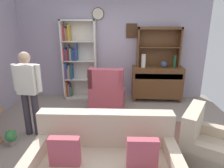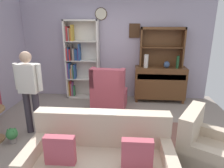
{
  "view_description": "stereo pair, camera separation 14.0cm",
  "coord_description": "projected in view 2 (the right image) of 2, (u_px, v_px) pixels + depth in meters",
  "views": [
    {
      "loc": [
        0.27,
        -3.27,
        2.03
      ],
      "look_at": [
        0.1,
        0.2,
        0.95
      ],
      "focal_mm": 31.89,
      "sensor_mm": 36.0,
      "label": 1
    },
    {
      "loc": [
        0.41,
        -3.26,
        2.03
      ],
      "look_at": [
        0.1,
        0.2,
        0.95
      ],
      "focal_mm": 31.89,
      "sensor_mm": 36.0,
      "label": 2
    }
  ],
  "objects": [
    {
      "name": "wall_back",
      "position": [
        115.0,
        46.0,
        5.35
      ],
      "size": [
        5.0,
        0.09,
        2.8
      ],
      "color": "#A399AD",
      "rests_on": "ground_plane"
    },
    {
      "name": "sideboard_hutch",
      "position": [
        162.0,
        42.0,
        5.04
      ],
      "size": [
        1.1,
        0.26,
        1.0
      ],
      "color": "brown",
      "rests_on": "sideboard"
    },
    {
      "name": "sideboard",
      "position": [
        160.0,
        82.0,
        5.25
      ],
      "size": [
        1.3,
        0.45,
        0.92
      ],
      "color": "brown",
      "rests_on": "ground_plane"
    },
    {
      "name": "person_reading",
      "position": [
        29.0,
        88.0,
        3.58
      ],
      "size": [
        0.52,
        0.22,
        1.56
      ],
      "color": "#38333D",
      "rests_on": "ground_plane"
    },
    {
      "name": "couch_floral",
      "position": [
        100.0,
        162.0,
        2.55
      ],
      "size": [
        1.81,
        0.88,
        0.9
      ],
      "color": "beige",
      "rests_on": "ground_plane"
    },
    {
      "name": "wingback_chair",
      "position": [
        109.0,
        94.0,
        4.75
      ],
      "size": [
        0.85,
        0.87,
        1.05
      ],
      "color": "#B74C5B",
      "rests_on": "ground_plane"
    },
    {
      "name": "area_rug",
      "position": [
        115.0,
        145.0,
        3.44
      ],
      "size": [
        2.78,
        1.83,
        0.01
      ],
      "primitive_type": "cube",
      "color": "brown",
      "rests_on": "ground_plane"
    },
    {
      "name": "potted_plant_small",
      "position": [
        12.0,
        135.0,
        3.46
      ],
      "size": [
        0.2,
        0.2,
        0.27
      ],
      "color": "gray",
      "rests_on": "ground_plane"
    },
    {
      "name": "armchair_floral",
      "position": [
        207.0,
        153.0,
        2.77
      ],
      "size": [
        1.05,
        1.04,
        0.88
      ],
      "color": "beige",
      "rests_on": "ground_plane"
    },
    {
      "name": "book_stack",
      "position": [
        124.0,
        120.0,
        3.31
      ],
      "size": [
        0.21,
        0.16,
        0.1
      ],
      "color": "#337247",
      "rests_on": "coffee_table"
    },
    {
      "name": "bookshelf",
      "position": [
        79.0,
        60.0,
        5.35
      ],
      "size": [
        0.9,
        0.3,
        2.1
      ],
      "color": "silver",
      "rests_on": "ground_plane"
    },
    {
      "name": "coffee_table",
      "position": [
        116.0,
        128.0,
        3.29
      ],
      "size": [
        0.8,
        0.5,
        0.42
      ],
      "color": "brown",
      "rests_on": "ground_plane"
    },
    {
      "name": "vase_round",
      "position": [
        167.0,
        65.0,
        5.03
      ],
      "size": [
        0.15,
        0.15,
        0.17
      ],
      "primitive_type": "ellipsoid",
      "color": "#33476B",
      "rests_on": "sideboard"
    },
    {
      "name": "vase_tall",
      "position": [
        146.0,
        61.0,
        5.04
      ],
      "size": [
        0.11,
        0.11,
        0.34
      ],
      "primitive_type": "cylinder",
      "color": "beige",
      "rests_on": "sideboard"
    },
    {
      "name": "bottle_wine",
      "position": [
        178.0,
        62.0,
        4.97
      ],
      "size": [
        0.07,
        0.07,
        0.31
      ],
      "primitive_type": "cylinder",
      "color": "#194223",
      "rests_on": "sideboard"
    },
    {
      "name": "ground_plane",
      "position": [
        106.0,
        136.0,
        3.74
      ],
      "size": [
        5.4,
        4.6,
        0.02
      ],
      "primitive_type": "cube",
      "color": "gray"
    }
  ]
}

